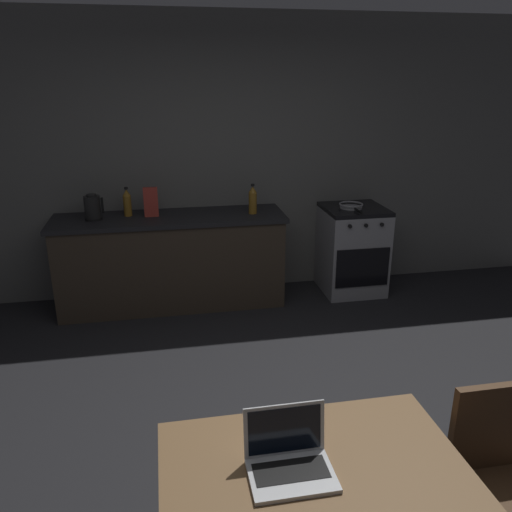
{
  "coord_description": "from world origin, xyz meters",
  "views": [
    {
      "loc": [
        -0.64,
        -2.39,
        2.14
      ],
      "look_at": [
        -0.01,
        0.96,
        0.92
      ],
      "focal_mm": 35.83,
      "sensor_mm": 36.0,
      "label": 1
    }
  ],
  "objects_px": {
    "chair": "(500,473)",
    "bottle_b": "(127,202)",
    "cereal_box": "(151,202)",
    "dining_table": "(318,492)",
    "stove_oven": "(352,249)",
    "laptop": "(289,460)",
    "frying_pan": "(351,206)",
    "bottle": "(253,200)",
    "electric_kettle": "(93,208)"
  },
  "relations": [
    {
      "from": "stove_oven",
      "to": "bottle",
      "type": "xyz_separation_m",
      "value": [
        -1.04,
        -0.05,
        0.58
      ]
    },
    {
      "from": "dining_table",
      "to": "chair",
      "type": "height_order",
      "value": "chair"
    },
    {
      "from": "bottle",
      "to": "frying_pan",
      "type": "distance_m",
      "value": 1.0
    },
    {
      "from": "bottle",
      "to": "bottle_b",
      "type": "bearing_deg",
      "value": 173.61
    },
    {
      "from": "bottle",
      "to": "frying_pan",
      "type": "relative_size",
      "value": 0.69
    },
    {
      "from": "bottle",
      "to": "frying_pan",
      "type": "height_order",
      "value": "bottle"
    },
    {
      "from": "stove_oven",
      "to": "cereal_box",
      "type": "relative_size",
      "value": 3.27
    },
    {
      "from": "laptop",
      "to": "frying_pan",
      "type": "bearing_deg",
      "value": 78.77
    },
    {
      "from": "frying_pan",
      "to": "cereal_box",
      "type": "relative_size",
      "value": 1.51
    },
    {
      "from": "laptop",
      "to": "frying_pan",
      "type": "xyz_separation_m",
      "value": [
        1.43,
        3.15,
        0.15
      ]
    },
    {
      "from": "stove_oven",
      "to": "dining_table",
      "type": "xyz_separation_m",
      "value": [
        -1.37,
        -3.23,
        0.2
      ]
    },
    {
      "from": "cereal_box",
      "to": "bottle_b",
      "type": "distance_m",
      "value": 0.22
    },
    {
      "from": "frying_pan",
      "to": "cereal_box",
      "type": "xyz_separation_m",
      "value": [
        -1.94,
        0.05,
        0.11
      ]
    },
    {
      "from": "stove_oven",
      "to": "bottle_b",
      "type": "height_order",
      "value": "bottle_b"
    },
    {
      "from": "bottle",
      "to": "cereal_box",
      "type": "relative_size",
      "value": 1.04
    },
    {
      "from": "electric_kettle",
      "to": "bottle_b",
      "type": "relative_size",
      "value": 0.87
    },
    {
      "from": "electric_kettle",
      "to": "bottle_b",
      "type": "distance_m",
      "value": 0.31
    },
    {
      "from": "bottle_b",
      "to": "dining_table",
      "type": "bearing_deg",
      "value": -75.95
    },
    {
      "from": "dining_table",
      "to": "laptop",
      "type": "xyz_separation_m",
      "value": [
        -0.1,
        0.06,
        0.12
      ]
    },
    {
      "from": "dining_table",
      "to": "chair",
      "type": "bearing_deg",
      "value": 5.88
    },
    {
      "from": "bottle",
      "to": "dining_table",
      "type": "bearing_deg",
      "value": -95.92
    },
    {
      "from": "stove_oven",
      "to": "electric_kettle",
      "type": "bearing_deg",
      "value": 179.94
    },
    {
      "from": "laptop",
      "to": "cereal_box",
      "type": "bearing_deg",
      "value": 112.22
    },
    {
      "from": "electric_kettle",
      "to": "bottle",
      "type": "bearing_deg",
      "value": -1.96
    },
    {
      "from": "dining_table",
      "to": "cereal_box",
      "type": "xyz_separation_m",
      "value": [
        -0.61,
        3.26,
        0.38
      ]
    },
    {
      "from": "electric_kettle",
      "to": "frying_pan",
      "type": "xyz_separation_m",
      "value": [
        2.46,
        -0.03,
        -0.09
      ]
    },
    {
      "from": "laptop",
      "to": "cereal_box",
      "type": "height_order",
      "value": "cereal_box"
    },
    {
      "from": "bottle",
      "to": "frying_pan",
      "type": "xyz_separation_m",
      "value": [
        1.0,
        0.02,
        -0.11
      ]
    },
    {
      "from": "stove_oven",
      "to": "bottle_b",
      "type": "relative_size",
      "value": 3.27
    },
    {
      "from": "dining_table",
      "to": "frying_pan",
      "type": "bearing_deg",
      "value": 67.54
    },
    {
      "from": "chair",
      "to": "laptop",
      "type": "bearing_deg",
      "value": -175.44
    },
    {
      "from": "electric_kettle",
      "to": "cereal_box",
      "type": "xyz_separation_m",
      "value": [
        0.52,
        0.02,
        0.02
      ]
    },
    {
      "from": "laptop",
      "to": "bottle_b",
      "type": "bearing_deg",
      "value": 115.73
    },
    {
      "from": "chair",
      "to": "electric_kettle",
      "type": "height_order",
      "value": "electric_kettle"
    },
    {
      "from": "laptop",
      "to": "frying_pan",
      "type": "height_order",
      "value": "laptop"
    },
    {
      "from": "chair",
      "to": "bottle_b",
      "type": "bearing_deg",
      "value": 120.14
    },
    {
      "from": "laptop",
      "to": "bottle_b",
      "type": "relative_size",
      "value": 1.18
    },
    {
      "from": "dining_table",
      "to": "bottle",
      "type": "height_order",
      "value": "bottle"
    },
    {
      "from": "dining_table",
      "to": "frying_pan",
      "type": "relative_size",
      "value": 2.87
    },
    {
      "from": "stove_oven",
      "to": "cereal_box",
      "type": "bearing_deg",
      "value": 179.35
    },
    {
      "from": "stove_oven",
      "to": "bottle_b",
      "type": "xyz_separation_m",
      "value": [
        -2.2,
        0.08,
        0.57
      ]
    },
    {
      "from": "frying_pan",
      "to": "cereal_box",
      "type": "bearing_deg",
      "value": 178.55
    },
    {
      "from": "stove_oven",
      "to": "laptop",
      "type": "distance_m",
      "value": 3.52
    },
    {
      "from": "stove_oven",
      "to": "frying_pan",
      "type": "bearing_deg",
      "value": -150.58
    },
    {
      "from": "bottle_b",
      "to": "bottle",
      "type": "bearing_deg",
      "value": -6.39
    },
    {
      "from": "electric_kettle",
      "to": "bottle_b",
      "type": "bearing_deg",
      "value": 14.82
    },
    {
      "from": "dining_table",
      "to": "electric_kettle",
      "type": "height_order",
      "value": "electric_kettle"
    },
    {
      "from": "dining_table",
      "to": "frying_pan",
      "type": "height_order",
      "value": "frying_pan"
    },
    {
      "from": "cereal_box",
      "to": "bottle_b",
      "type": "height_order",
      "value": "same"
    },
    {
      "from": "bottle",
      "to": "bottle_b",
      "type": "distance_m",
      "value": 1.17
    }
  ]
}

